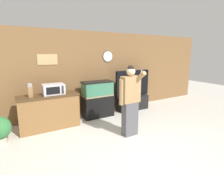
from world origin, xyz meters
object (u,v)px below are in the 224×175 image
at_px(knife_block, 30,92).
at_px(aquarium_on_stand, 98,99).
at_px(person_standing, 130,100).
at_px(microwave, 53,89).
at_px(tv_on_stand, 132,98).
at_px(counter_island, 49,111).

relative_size(knife_block, aquarium_on_stand, 0.31).
bearing_deg(person_standing, microwave, 135.19).
bearing_deg(aquarium_on_stand, tv_on_stand, -0.10).
relative_size(aquarium_on_stand, tv_on_stand, 0.80).
relative_size(aquarium_on_stand, person_standing, 0.66).
height_order(counter_island, tv_on_stand, tv_on_stand).
bearing_deg(microwave, counter_island, -165.10).
height_order(knife_block, person_standing, person_standing).
bearing_deg(tv_on_stand, counter_island, -177.08).
xyz_separation_m(counter_island, tv_on_stand, (2.78, 0.14, -0.04)).
distance_m(counter_island, microwave, 0.59).
relative_size(counter_island, aquarium_on_stand, 1.36).
xyz_separation_m(microwave, person_standing, (1.42, -1.41, -0.15)).
bearing_deg(counter_island, microwave, 14.90).
bearing_deg(counter_island, aquarium_on_stand, 5.67).
distance_m(microwave, knife_block, 0.55).
distance_m(aquarium_on_stand, person_standing, 1.56).
height_order(aquarium_on_stand, person_standing, person_standing).
bearing_deg(aquarium_on_stand, microwave, -175.38).
height_order(counter_island, knife_block, knife_block).
relative_size(tv_on_stand, person_standing, 0.82).
bearing_deg(person_standing, tv_on_stand, 51.48).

